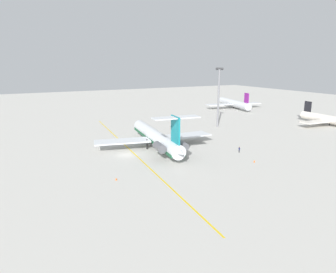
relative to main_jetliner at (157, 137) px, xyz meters
The scene contains 10 objects.
ground 10.94m from the main_jetliner, 76.53° to the right, with size 393.09×393.09×0.00m, color #B7B5AD.
main_jetliner is the anchor object (origin of this frame).
airliner_far_left 87.73m from the main_jetliner, 127.06° to the left, with size 31.09×30.93×9.31m.
airliner_mid_left 73.15m from the main_jetliner, 87.99° to the left, with size 27.54×27.21×8.24m.
ground_crew_near_nose 23.07m from the main_jetliner, 51.24° to the left, with size 0.35×0.29×1.68m.
ground_crew_near_tail 24.62m from the main_jetliner, 142.84° to the left, with size 0.39×0.30×1.82m.
safety_cone_nose 27.71m from the main_jetliner, 35.06° to the left, with size 0.40×0.40×0.55m, color #EA590F.
safety_cone_wingtip 25.85m from the main_jetliner, 44.38° to the right, with size 0.40×0.40×0.55m, color #EA590F.
taxiway_centreline 8.29m from the main_jetliner, 98.26° to the right, with size 94.47×0.36×0.01m, color gold.
light_mast 38.19m from the main_jetliner, 116.40° to the left, with size 4.00×0.70×22.08m.
Camera 1 is at (73.47, -25.16, 23.71)m, focal length 32.44 mm.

